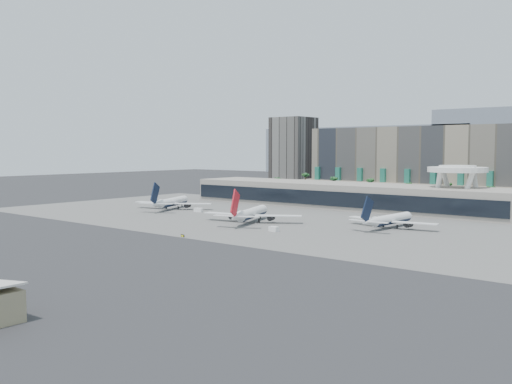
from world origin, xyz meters
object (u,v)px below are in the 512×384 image
Objects in this scene: airliner_centre at (251,213)px; airliner_right at (389,219)px; service_vehicle_b at (274,229)px; taxiway_sign at (183,236)px; service_vehicle_a at (198,210)px; airliner_left at (171,202)px.

airliner_centre reaches higher than airliner_right.
service_vehicle_b reaches higher than taxiway_sign.
airliner_right is 9.62× the size of service_vehicle_a.
airliner_right reaches higher than taxiway_sign.
airliner_left is at bearing 146.27° from airliner_centre.
airliner_left reaches higher than taxiway_sign.
service_vehicle_a is 1.94× the size of taxiway_sign.
service_vehicle_b is at bearing -39.74° from service_vehicle_a.
airliner_right is (111.63, 6.18, -0.34)m from airliner_left.
airliner_centre is at bearing -35.37° from airliner_left.
airliner_left is 89.22m from taxiway_sign.
service_vehicle_a is at bearing 145.42° from taxiway_sign.
airliner_left is 11.08× the size of service_vehicle_b.
service_vehicle_b is at bearing -40.98° from airliner_left.
service_vehicle_a is at bearing -172.88° from airliner_right.
airliner_left is 19.46× the size of taxiway_sign.
service_vehicle_a is 75.46m from taxiway_sign.
service_vehicle_b is 1.76× the size of taxiway_sign.
service_vehicle_a reaches higher than service_vehicle_b.
airliner_left is 63.25m from airliner_centre.
airliner_centre is 53.86m from airliner_right.
airliner_right is 76.83m from taxiway_sign.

